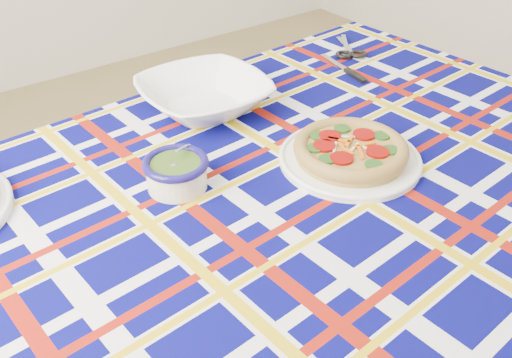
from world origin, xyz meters
TOP-DOWN VIEW (x-y plane):
  - floor at (0.00, 0.00)m, footprint 4.00×4.00m
  - dining_table at (-0.54, -0.58)m, footprint 1.78×1.18m
  - tablecloth at (-0.54, -0.58)m, footprint 1.82×1.22m
  - main_focaccia_plate at (-0.36, -0.62)m, footprint 0.37×0.37m
  - pesto_bowl at (-0.71, -0.47)m, footprint 0.13×0.13m
  - serving_bowl at (-0.48, -0.22)m, footprint 0.33×0.33m
  - table_knife at (-0.02, -0.21)m, footprint 0.06×0.23m
  - kitchen_scissors at (0.10, -0.13)m, footprint 0.20×0.23m

SIDE VIEW (x-z plane):
  - floor at x=0.00m, z-range 0.00..0.00m
  - dining_table at x=-0.54m, z-range 0.32..1.13m
  - tablecloth at x=-0.54m, z-range 0.70..0.81m
  - table_knife at x=-0.02m, z-range 0.81..0.82m
  - kitchen_scissors at x=0.10m, z-range 0.81..0.83m
  - main_focaccia_plate at x=-0.36m, z-range 0.81..0.87m
  - serving_bowl at x=-0.48m, z-range 0.81..0.89m
  - pesto_bowl at x=-0.71m, z-range 0.81..0.89m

